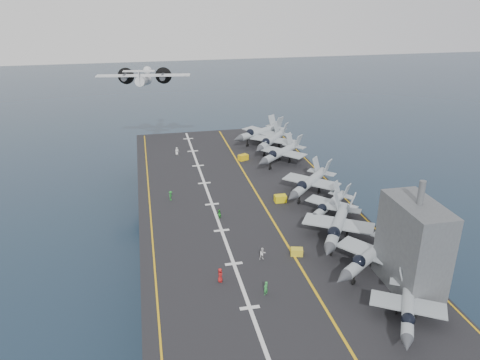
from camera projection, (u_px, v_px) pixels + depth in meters
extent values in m
plane|color=#142135|center=(244.00, 251.00, 89.32)|extent=(500.00, 500.00, 0.00)
cube|color=#56595E|center=(244.00, 227.00, 87.40)|extent=(36.00, 90.00, 10.00)
cube|color=black|center=(245.00, 202.00, 85.41)|extent=(38.00, 92.00, 0.40)
cube|color=gold|center=(260.00, 200.00, 85.90)|extent=(0.35, 90.00, 0.02)
cube|color=silver|center=(212.00, 204.00, 84.17)|extent=(0.50, 90.00, 0.02)
cube|color=gold|center=(150.00, 210.00, 82.07)|extent=(0.25, 90.00, 0.02)
cube|color=gold|center=(339.00, 193.00, 88.87)|extent=(0.25, 90.00, 0.02)
imported|color=#B21919|center=(220.00, 275.00, 61.79)|extent=(1.08, 1.37, 2.01)
imported|color=#1E9322|center=(219.00, 214.00, 78.79)|extent=(1.19, 1.08, 1.65)
imported|color=#1B8228|center=(171.00, 196.00, 85.52)|extent=(1.03, 1.25, 1.78)
imported|color=white|center=(177.00, 151.00, 108.64)|extent=(1.26, 1.05, 1.79)
imported|color=green|center=(266.00, 288.00, 59.19)|extent=(1.39, 1.29, 1.92)
imported|color=silver|center=(263.00, 254.00, 66.84)|extent=(1.25, 0.95, 1.88)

